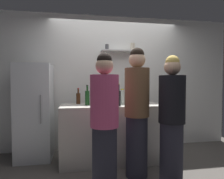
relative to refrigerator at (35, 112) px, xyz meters
name	(u,v)px	position (x,y,z in m)	size (l,w,h in m)	color
ground_plane	(131,175)	(1.46, -0.85, -0.81)	(5.28, 5.28, 0.00)	#59544F
back_wall_assembly	(115,82)	(1.46, 0.40, 0.49)	(4.80, 0.32, 2.60)	white
refrigerator	(35,112)	(0.00, 0.00, 0.00)	(0.57, 0.59, 1.62)	silver
counter	(112,133)	(1.28, -0.32, -0.34)	(1.66, 0.63, 0.94)	#B7B2A8
baking_pan	(101,103)	(1.11, -0.24, 0.16)	(0.34, 0.24, 0.05)	gray
utensil_holder	(136,101)	(1.70, -0.28, 0.19)	(0.12, 0.12, 0.22)	#B2B2B7
wine_bottle_green_glass	(87,97)	(0.88, -0.30, 0.26)	(0.07, 0.07, 0.33)	#19471E
wine_bottle_amber_glass	(78,98)	(0.73, -0.11, 0.23)	(0.07, 0.07, 0.27)	#472814
wine_bottle_dark_glass	(119,97)	(1.36, -0.47, 0.26)	(0.07, 0.07, 0.35)	black
water_bottle_plastic	(122,97)	(1.46, -0.30, 0.25)	(0.08, 0.08, 0.26)	silver
person_brown_jacket	(137,113)	(1.53, -0.89, 0.08)	(0.34, 0.34, 1.78)	#262633
person_pink_top	(105,123)	(1.04, -1.18, 0.01)	(0.34, 0.34, 1.66)	#262633
person_blonde	(172,120)	(1.94, -1.11, 0.01)	(0.34, 0.34, 1.66)	#262633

